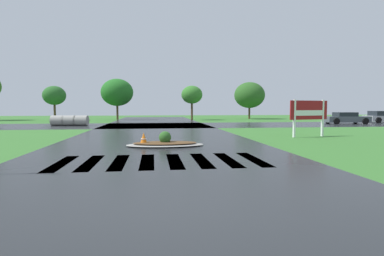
% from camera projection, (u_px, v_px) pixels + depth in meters
% --- Properties ---
extents(ground_plane, '(120.00, 120.00, 0.10)m').
position_uv_depth(ground_plane, '(169.00, 219.00, 5.06)').
color(ground_plane, '#38722D').
extents(asphalt_roadway, '(10.13, 80.00, 0.01)m').
position_uv_depth(asphalt_roadway, '(159.00, 144.00, 14.96)').
color(asphalt_roadway, '#232628').
rests_on(asphalt_roadway, ground).
extents(asphalt_cross_road, '(90.00, 9.11, 0.01)m').
position_uv_depth(asphalt_cross_road, '(156.00, 125.00, 29.78)').
color(asphalt_cross_road, '#232628').
rests_on(asphalt_cross_road, ground).
extents(crosswalk_stripes, '(6.75, 2.97, 0.01)m').
position_uv_depth(crosswalk_stripes, '(161.00, 161.00, 10.15)').
color(crosswalk_stripes, white).
rests_on(crosswalk_stripes, ground).
extents(estate_billboard, '(2.66, 0.74, 2.22)m').
position_uv_depth(estate_billboard, '(309.00, 112.00, 18.38)').
color(estate_billboard, white).
rests_on(estate_billboard, ground).
extents(median_island, '(3.54, 1.65, 0.68)m').
position_uv_depth(median_island, '(165.00, 143.00, 14.08)').
color(median_island, '#9E9B93').
rests_on(median_island, ground).
extents(car_blue_compact, '(4.67, 2.25, 1.22)m').
position_uv_depth(car_blue_compact, '(346.00, 118.00, 32.72)').
color(car_blue_compact, '#4C545B').
rests_on(car_blue_compact, ground).
extents(car_dark_suv, '(4.39, 2.19, 1.32)m').
position_uv_depth(car_dark_suv, '(384.00, 117.00, 35.36)').
color(car_dark_suv, '#B7B7BF').
rests_on(car_dark_suv, ground).
extents(drainage_pipe_stack, '(3.50, 1.40, 0.98)m').
position_uv_depth(drainage_pipe_stack, '(70.00, 121.00, 29.24)').
color(drainage_pipe_stack, '#9E9B93').
rests_on(drainage_pipe_stack, ground).
extents(traffic_cone, '(0.41, 0.41, 0.64)m').
position_uv_depth(traffic_cone, '(144.00, 140.00, 13.89)').
color(traffic_cone, orange).
rests_on(traffic_cone, ground).
extents(background_treeline, '(41.06, 6.12, 6.42)m').
position_uv_depth(background_treeline, '(122.00, 92.00, 42.54)').
color(background_treeline, '#4C3823').
rests_on(background_treeline, ground).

